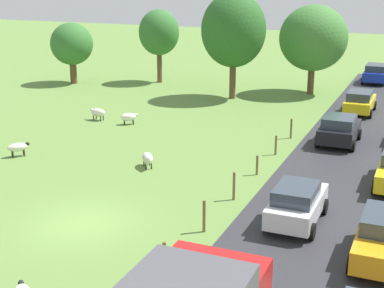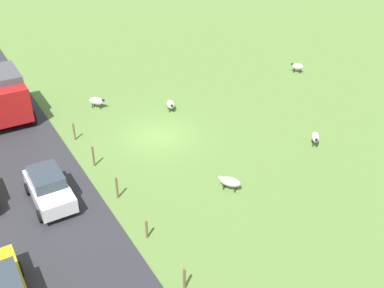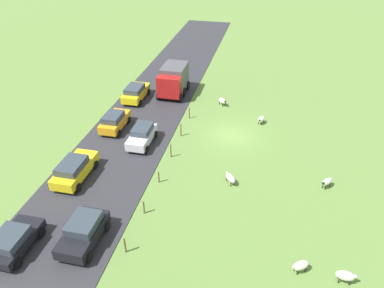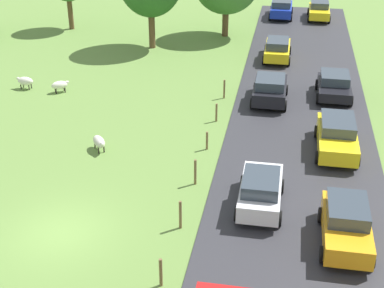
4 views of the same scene
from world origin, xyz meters
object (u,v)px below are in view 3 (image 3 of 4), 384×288
sheep_4 (261,119)px  truck_0 (173,80)px  car_4 (114,121)px  sheep_0 (230,178)px  car_1 (13,240)px  car_6 (74,169)px  car_2 (136,92)px  car_3 (83,231)px  sheep_1 (222,101)px  sheep_2 (301,266)px  car_5 (142,135)px  sheep_6 (327,182)px  sheep_5 (345,276)px

sheep_4 → truck_0: truck_0 is taller
truck_0 → car_4: bearing=68.5°
sheep_0 → car_1: size_ratio=0.33×
truck_0 → car_6: (3.53, 16.70, -0.87)m
sheep_0 → car_2: size_ratio=0.28×
sheep_0 → car_3: (8.31, 7.92, 0.42)m
sheep_1 → truck_0: size_ratio=0.25×
truck_0 → car_1: 24.39m
sheep_1 → sheep_2: (-7.69, 20.25, -0.04)m
sheep_1 → car_4: bearing=37.8°
sheep_0 → sheep_2: (-5.08, 7.21, -0.00)m
car_5 → sheep_6: bearing=170.2°
sheep_1 → sheep_2: bearing=110.8°
sheep_5 → sheep_6: (0.28, -8.52, -0.00)m
sheep_1 → truck_0: bearing=-15.0°
sheep_6 → car_2: (19.52, -11.16, 0.39)m
sheep_1 → car_3: (5.70, 20.95, 0.38)m
car_3 → car_4: 14.16m
sheep_2 → sheep_6: bearing=-104.7°
car_2 → car_6: (-0.22, 14.36, 0.01)m
car_5 → sheep_2: bearing=140.9°
sheep_2 → car_2: (17.34, -19.49, 0.42)m
car_6 → sheep_5: bearing=164.8°
sheep_0 → car_2: bearing=-45.0°
car_1 → sheep_4: bearing=-125.8°
sheep_4 → car_3: (10.07, 17.85, 0.43)m
sheep_2 → car_3: car_3 is taller
sheep_6 → car_4: (19.27, -4.63, 0.39)m
sheep_2 → car_5: bearing=-39.1°
sheep_6 → car_2: size_ratio=0.26×
car_3 → car_2: bearing=-78.9°
sheep_4 → car_1: 23.93m
sheep_2 → truck_0: truck_0 is taller
sheep_0 → sheep_4: (-1.76, -9.93, -0.01)m
car_1 → sheep_1: bearing=-113.2°
car_4 → car_5: bearing=151.2°
car_2 → car_6: size_ratio=0.97×
car_3 → car_6: car_3 is taller
car_1 → truck_0: bearing=-98.8°
car_6 → car_4: bearing=-90.2°
car_2 → car_3: size_ratio=1.12×
sheep_1 → car_4: size_ratio=0.29×
car_5 → car_4: bearing=-28.8°
car_3 → car_6: 6.92m
sheep_5 → sheep_1: bearing=-63.6°
car_5 → car_1: bearing=74.6°
sheep_1 → car_4: car_4 is taller
sheep_1 → car_1: size_ratio=0.31×
truck_0 → car_5: size_ratio=1.21×
sheep_0 → sheep_6: sheep_6 is taller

